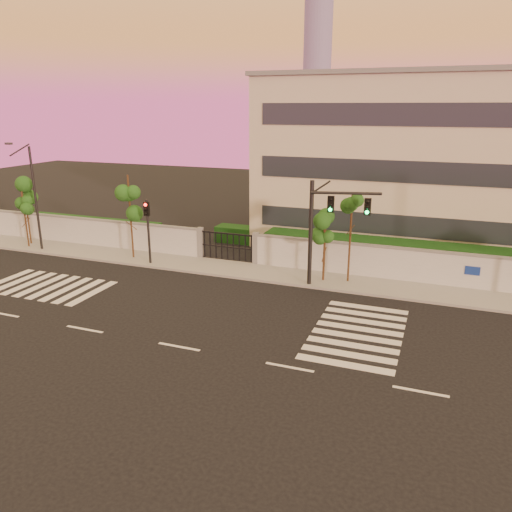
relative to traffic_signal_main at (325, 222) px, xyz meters
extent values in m
plane|color=black|center=(-4.06, -9.38, -3.87)|extent=(120.00, 120.00, 0.00)
cube|color=gray|center=(-4.06, 1.12, -3.80)|extent=(60.00, 3.00, 0.15)
cube|color=#AFB2B6|center=(-21.56, 2.62, -2.87)|extent=(25.00, 0.30, 2.00)
cube|color=slate|center=(-21.56, 2.62, -1.81)|extent=(25.00, 0.36, 0.12)
cube|color=slate|center=(-9.06, 2.62, -2.77)|extent=(0.35, 0.35, 2.20)
cube|color=slate|center=(-5.06, 2.62, -2.77)|extent=(0.35, 0.35, 2.20)
cube|color=black|center=(4.94, 5.12, -2.97)|extent=(20.00, 2.00, 1.80)
cube|color=black|center=(-20.06, 5.12, -3.17)|extent=(12.00, 1.80, 1.40)
cube|color=black|center=(-7.06, 7.62, -3.27)|extent=(6.00, 1.50, 1.20)
cube|color=beige|center=(4.94, 12.62, 2.13)|extent=(24.00, 12.00, 12.00)
cube|color=#262D38|center=(4.94, 6.60, -1.37)|extent=(22.00, 0.08, 1.40)
cube|color=#262D38|center=(4.94, 6.60, 2.13)|extent=(22.00, 0.08, 1.40)
cube|color=#262D38|center=(4.94, 6.60, 5.63)|extent=(22.00, 0.08, 1.40)
cube|color=slate|center=(4.94, 12.62, 8.23)|extent=(24.40, 12.40, 0.30)
cylinder|color=slate|center=(-69.06, 270.62, 51.13)|extent=(16.00, 16.00, 110.00)
cube|color=silver|center=(-18.06, -5.38, -3.86)|extent=(0.50, 4.00, 0.02)
cube|color=silver|center=(-17.16, -5.38, -3.86)|extent=(0.50, 4.00, 0.02)
cube|color=silver|center=(-16.26, -5.38, -3.86)|extent=(0.50, 4.00, 0.02)
cube|color=silver|center=(-15.36, -5.38, -3.86)|extent=(0.50, 4.00, 0.02)
cube|color=silver|center=(-14.46, -5.38, -3.86)|extent=(0.50, 4.00, 0.02)
cube|color=silver|center=(-13.56, -5.38, -3.86)|extent=(0.50, 4.00, 0.02)
cube|color=silver|center=(-12.66, -5.38, -3.86)|extent=(0.50, 4.00, 0.02)
cube|color=silver|center=(-11.76, -5.38, -3.86)|extent=(0.50, 4.00, 0.02)
cube|color=silver|center=(2.94, -8.38, -3.86)|extent=(4.00, 0.50, 0.02)
cube|color=silver|center=(2.94, -7.48, -3.86)|extent=(4.00, 0.50, 0.02)
cube|color=silver|center=(2.94, -6.58, -3.86)|extent=(4.00, 0.50, 0.02)
cube|color=silver|center=(2.94, -5.68, -3.86)|extent=(4.00, 0.50, 0.02)
cube|color=silver|center=(2.94, -4.78, -3.86)|extent=(4.00, 0.50, 0.02)
cube|color=silver|center=(2.94, -3.88, -3.86)|extent=(4.00, 0.50, 0.02)
cube|color=silver|center=(2.94, -2.98, -3.86)|extent=(4.00, 0.50, 0.02)
cube|color=silver|center=(2.94, -2.08, -3.86)|extent=(4.00, 0.50, 0.02)
cube|color=silver|center=(-14.06, -9.38, -3.87)|extent=(2.00, 0.15, 0.01)
cube|color=silver|center=(-9.06, -9.38, -3.87)|extent=(2.00, 0.15, 0.01)
cube|color=silver|center=(-4.06, -9.38, -3.87)|extent=(2.00, 0.15, 0.01)
cube|color=silver|center=(0.94, -9.38, -3.87)|extent=(2.00, 0.15, 0.01)
cube|color=silver|center=(5.94, -9.38, -3.87)|extent=(2.00, 0.15, 0.01)
cylinder|color=#382314|center=(-22.52, 1.24, -1.37)|extent=(0.12, 0.12, 5.00)
sphere|color=#164D16|center=(-22.52, 1.24, 0.13)|extent=(1.09, 1.09, 1.09)
sphere|color=#164D16|center=(-22.17, 1.44, -0.62)|extent=(0.84, 0.84, 0.84)
sphere|color=#164D16|center=(-22.82, 1.09, -0.37)|extent=(0.80, 0.80, 0.80)
cylinder|color=#382314|center=(-22.08, 0.57, -1.78)|extent=(0.12, 0.12, 4.19)
sphere|color=#164D16|center=(-22.08, 0.57, -0.52)|extent=(1.07, 1.07, 1.07)
sphere|color=#164D16|center=(-21.74, 0.76, -1.15)|extent=(0.82, 0.82, 0.82)
sphere|color=#164D16|center=(-22.37, 0.42, -0.94)|extent=(0.78, 0.78, 0.78)
cylinder|color=#382314|center=(-13.32, 0.94, -1.01)|extent=(0.12, 0.12, 5.72)
sphere|color=#164D16|center=(-13.32, 0.94, 0.70)|extent=(1.12, 1.12, 1.12)
sphere|color=#164D16|center=(-12.96, 1.15, -0.16)|extent=(0.86, 0.86, 0.86)
sphere|color=#164D16|center=(-13.63, 0.79, 0.13)|extent=(0.82, 0.82, 0.82)
cylinder|color=#382314|center=(-0.16, 0.95, -1.73)|extent=(0.13, 0.13, 4.28)
sphere|color=#164D16|center=(-0.16, 0.95, -0.45)|extent=(1.20, 1.20, 1.20)
sphere|color=#164D16|center=(0.22, 1.17, -1.09)|extent=(0.91, 0.91, 0.91)
sphere|color=#164D16|center=(-0.49, 0.79, -0.88)|extent=(0.87, 0.87, 0.87)
cylinder|color=#382314|center=(1.24, 1.28, -1.20)|extent=(0.12, 0.12, 5.34)
sphere|color=#164D16|center=(1.24, 1.28, 0.40)|extent=(1.07, 1.07, 1.07)
sphere|color=#164D16|center=(1.58, 1.48, -0.40)|extent=(0.82, 0.82, 0.82)
sphere|color=#164D16|center=(0.95, 1.14, -0.13)|extent=(0.78, 0.78, 0.78)
cylinder|color=black|center=(-0.77, 0.01, -0.81)|extent=(0.24, 0.24, 6.13)
cylinder|color=black|center=(1.10, 0.01, 1.66)|extent=(3.68, 1.06, 0.16)
cube|color=black|center=(0.31, -0.04, 1.02)|extent=(0.35, 0.18, 0.89)
sphere|color=#0CF259|center=(0.31, -0.15, 0.74)|extent=(0.20, 0.20, 0.20)
cube|color=black|center=(2.29, -0.04, 1.02)|extent=(0.35, 0.18, 0.89)
sphere|color=#0CF259|center=(2.29, -0.15, 0.74)|extent=(0.20, 0.20, 0.20)
cylinder|color=black|center=(-11.54, 0.23, -1.71)|extent=(0.15, 0.15, 4.33)
cube|color=black|center=(-11.54, 0.18, -0.12)|extent=(0.34, 0.17, 0.87)
sphere|color=red|center=(-11.54, 0.07, 0.15)|extent=(0.19, 0.19, 0.19)
cylinder|color=black|center=(-20.68, 0.36, -0.18)|extent=(0.17, 0.17, 7.39)
cylinder|color=black|center=(-20.68, -0.47, 3.34)|extent=(0.09, 1.77, 0.72)
cube|color=#3F3F44|center=(-20.68, -1.31, 3.80)|extent=(0.46, 0.23, 0.14)
camera|label=1|loc=(5.97, -26.47, 6.13)|focal=35.00mm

